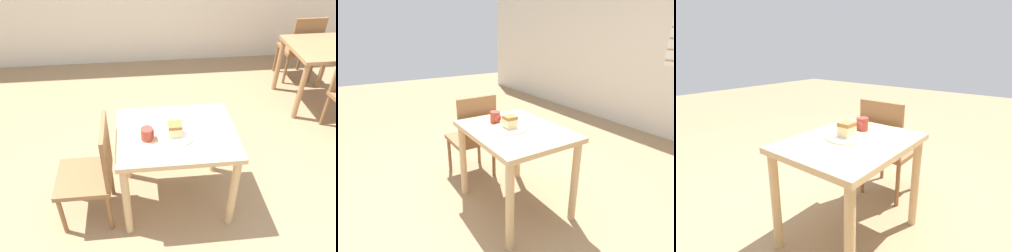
% 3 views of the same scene
% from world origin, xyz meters
% --- Properties ---
extents(ground_plane, '(14.00, 14.00, 0.00)m').
position_xyz_m(ground_plane, '(0.00, 0.00, 0.00)').
color(ground_plane, '#997A56').
extents(dining_table_near, '(0.89, 0.70, 0.73)m').
position_xyz_m(dining_table_near, '(-0.03, 0.29, 0.60)').
color(dining_table_near, tan).
rests_on(dining_table_near, ground_plane).
extents(dining_table_far, '(0.71, 0.75, 0.73)m').
position_xyz_m(dining_table_far, '(1.79, 1.67, 0.59)').
color(dining_table_far, '#9E754C').
rests_on(dining_table_far, ground_plane).
extents(chair_near_window, '(0.42, 0.42, 0.89)m').
position_xyz_m(chair_near_window, '(-0.68, 0.21, 0.47)').
color(chair_near_window, brown).
rests_on(chair_near_window, ground_plane).
extents(chair_far_opposite, '(0.42, 0.42, 0.89)m').
position_xyz_m(chair_far_opposite, '(1.85, 2.24, 0.47)').
color(chair_far_opposite, brown).
rests_on(chair_far_opposite, ground_plane).
extents(plate, '(0.27, 0.27, 0.01)m').
position_xyz_m(plate, '(-0.05, 0.25, 0.73)').
color(plate, white).
rests_on(plate, dining_table_near).
extents(cake_slice, '(0.10, 0.09, 0.10)m').
position_xyz_m(cake_slice, '(-0.05, 0.25, 0.79)').
color(cake_slice, '#E5CC89').
rests_on(cake_slice, plate).
extents(coffee_mug, '(0.09, 0.09, 0.09)m').
position_xyz_m(coffee_mug, '(-0.25, 0.24, 0.77)').
color(coffee_mug, '#9E382D').
rests_on(coffee_mug, dining_table_near).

